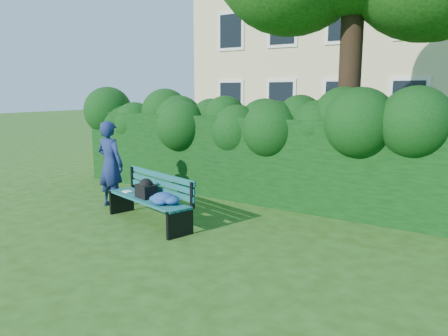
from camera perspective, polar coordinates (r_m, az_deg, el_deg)
The scene contains 5 objects.
ground at distance 7.75m, azimuth -2.51°, elevation -7.58°, with size 80.00×80.00×0.00m, color #294711.
apartment_building at distance 20.71m, azimuth 22.64°, elevation 19.53°, with size 16.00×8.08×12.00m.
hedge at distance 9.36m, azimuth 5.51°, elevation 1.13°, with size 10.00×1.00×1.80m.
park_bench at distance 7.81m, azimuth -9.21°, elevation -3.77°, with size 2.11×1.05×0.89m.
man_reading at distance 9.14m, azimuth -14.63°, elevation 0.48°, with size 0.64×0.42×1.75m, color navy.
Camera 1 is at (4.42, -5.92, 2.36)m, focal length 35.00 mm.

